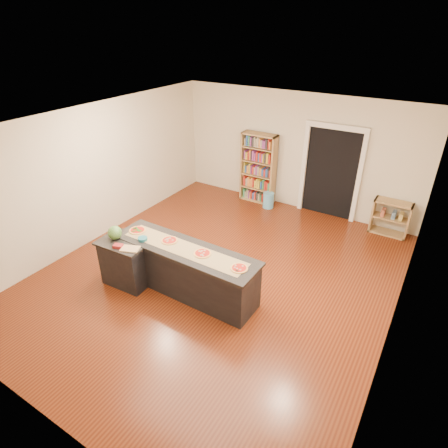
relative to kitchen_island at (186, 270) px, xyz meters
The scene contains 16 objects.
room 1.19m from the kitchen_island, 69.97° to the left, with size 6.00×7.00×2.80m.
doorway 4.35m from the kitchen_island, 74.53° to the left, with size 1.40×0.09×2.21m.
kitchen_island is the anchor object (origin of this frame).
side_counter 1.09m from the kitchen_island, 161.35° to the right, with size 0.88×0.64×0.87m.
bookshelf 4.03m from the kitchen_island, 99.23° to the left, with size 0.89×0.32×1.78m, color tan.
low_shelf 4.74m from the kitchen_island, 56.35° to the left, with size 0.78×0.34×0.78m, color tan.
waste_bin 3.74m from the kitchen_island, 93.19° to the left, with size 0.27×0.27×0.40m, color #5BA7CC.
kraft_paper 0.44m from the kitchen_island, 90.94° to the right, with size 2.31×0.42×0.00m, color olive.
watermelon 1.38m from the kitchen_island, 163.18° to the right, with size 0.24×0.24×0.24m, color #144214.
cutting_board 1.00m from the kitchen_island, 147.43° to the right, with size 0.30×0.20×0.02m, color tan.
package_red 1.20m from the kitchen_island, 150.54° to the right, with size 0.15×0.11×0.05m, color maroon.
package_teal 0.91m from the kitchen_island, 167.55° to the right, with size 0.16×0.16×0.06m, color #195966.
pizza_a 1.15m from the kitchen_island, behind, with size 0.29×0.29×0.02m.
pizza_b 0.57m from the kitchen_island, behind, with size 0.29×0.29×0.02m.
pizza_c 0.57m from the kitchen_island, ahead, with size 0.30×0.30×0.02m.
pizza_d 1.15m from the kitchen_island, ahead, with size 0.28×0.28×0.02m.
Camera 1 is at (3.06, -4.77, 4.25)m, focal length 30.00 mm.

